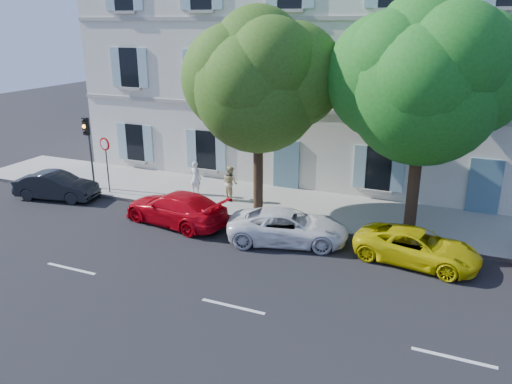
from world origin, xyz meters
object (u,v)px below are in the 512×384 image
at_px(tree_left, 258,88).
at_px(tree_right, 424,88).
at_px(car_yellow_supercar, 417,247).
at_px(car_dark_sedan, 56,186).
at_px(pedestrian_b, 230,183).
at_px(car_red_coupe, 176,208).
at_px(traffic_light, 88,138).
at_px(car_white_coupe, 288,227).
at_px(road_sign, 106,153).
at_px(pedestrian_a, 196,178).

distance_m(tree_left, tree_right, 6.25).
bearing_deg(car_yellow_supercar, tree_right, 21.06).
distance_m(car_dark_sedan, pedestrian_b, 8.13).
relative_size(car_red_coupe, tree_left, 0.57).
xyz_separation_m(traffic_light, pedestrian_b, (6.87, 1.20, -1.73)).
height_order(car_white_coupe, tree_left, tree_left).
bearing_deg(car_yellow_supercar, traffic_light, 91.81).
xyz_separation_m(car_dark_sedan, car_yellow_supercar, (16.16, -0.26, -0.05)).
bearing_deg(road_sign, pedestrian_a, 20.16).
bearing_deg(tree_left, traffic_light, -177.93).
height_order(car_red_coupe, traffic_light, traffic_light).
relative_size(car_white_coupe, traffic_light, 1.28).
bearing_deg(pedestrian_a, tree_right, 179.94).
bearing_deg(pedestrian_a, car_red_coupe, 109.53).
bearing_deg(car_white_coupe, tree_left, 28.87).
distance_m(car_red_coupe, tree_right, 10.51).
relative_size(car_red_coupe, pedestrian_b, 2.94).
relative_size(car_yellow_supercar, traffic_light, 1.20).
xyz_separation_m(car_white_coupe, road_sign, (-9.62, 1.73, 1.45)).
distance_m(car_dark_sedan, tree_left, 10.69).
relative_size(tree_right, road_sign, 3.20).
distance_m(car_white_coupe, car_yellow_supercar, 4.62).
relative_size(tree_left, pedestrian_a, 5.15).
bearing_deg(traffic_light, pedestrian_a, 13.78).
relative_size(car_yellow_supercar, tree_left, 0.51).
distance_m(tree_right, traffic_light, 15.16).
relative_size(car_yellow_supercar, pedestrian_a, 2.65).
bearing_deg(car_dark_sedan, road_sign, -66.14).
xyz_separation_m(tree_right, road_sign, (-13.72, -0.73, -3.55)).
bearing_deg(car_dark_sedan, car_red_coupe, -104.71).
xyz_separation_m(road_sign, pedestrian_b, (5.73, 1.40, -1.14)).
xyz_separation_m(car_white_coupe, pedestrian_a, (-5.71, 3.16, 0.32)).
height_order(car_white_coupe, pedestrian_b, pedestrian_b).
bearing_deg(pedestrian_a, car_dark_sedan, 29.50).
xyz_separation_m(car_yellow_supercar, pedestrian_b, (-8.51, 3.00, 0.35)).
distance_m(car_red_coupe, pedestrian_b, 3.33).
relative_size(car_red_coupe, road_sign, 1.72).
bearing_deg(car_white_coupe, tree_right, -74.07).
relative_size(tree_left, pedestrian_b, 5.19).
relative_size(car_dark_sedan, tree_right, 0.45).
height_order(road_sign, pedestrian_a, road_sign).
bearing_deg(tree_right, tree_left, -177.99).
xyz_separation_m(car_yellow_supercar, traffic_light, (-15.38, 1.80, 2.08)).
distance_m(road_sign, pedestrian_b, 6.00).
xyz_separation_m(road_sign, pedestrian_a, (3.91, 1.43, -1.13)).
distance_m(car_white_coupe, pedestrian_a, 6.54).
xyz_separation_m(car_yellow_supercar, pedestrian_a, (-10.33, 3.03, 0.36)).
height_order(car_yellow_supercar, pedestrian_b, pedestrian_b).
bearing_deg(pedestrian_b, road_sign, 43.72).
height_order(tree_left, tree_right, tree_right).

